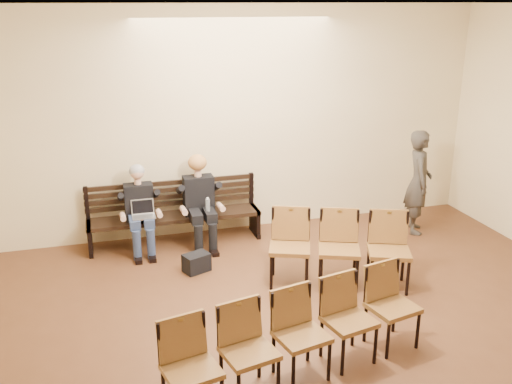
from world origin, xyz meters
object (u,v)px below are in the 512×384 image
seated_man (140,211)px  seated_woman (200,203)px  bag (196,263)px  laptop (144,218)px  water_bottle (208,213)px  chair_row_front (339,250)px  passerby (419,174)px  chair_row_back (302,336)px  bench (175,229)px

seated_man → seated_woman: seated_woman is taller
bag → laptop: bearing=129.5°
water_bottle → laptop: bearing=178.2°
seated_man → chair_row_front: seated_man is taller
passerby → laptop: bearing=109.3°
water_bottle → chair_row_front: 2.13m
seated_man → seated_woman: bearing=0.0°
bag → chair_row_front: (1.70, -0.91, 0.37)m
water_bottle → seated_woman: bearing=109.1°
passerby → chair_row_back: size_ratio=0.69×
chair_row_front → chair_row_back: (-1.13, -1.66, -0.05)m
bench → laptop: bearing=-147.4°
bag → chair_row_front: size_ratio=0.19×
bench → seated_woman: (0.37, -0.12, 0.42)m
bench → chair_row_front: 2.69m
water_bottle → passerby: (3.32, -0.26, 0.39)m
seated_woman → chair_row_front: 2.35m
seated_woman → bench: bearing=162.1°
bench → bag: size_ratio=7.58×
laptop → chair_row_front: (2.31, -1.65, -0.07)m
bag → bench: bearing=96.9°
laptop → passerby: bearing=7.7°
water_bottle → chair_row_back: size_ratio=0.08×
seated_woman → passerby: size_ratio=0.68×
chair_row_back → passerby: bearing=32.2°
water_bottle → passerby: passerby is taller
bench → passerby: 3.88m
seated_woman → bag: 1.10m
seated_woman → water_bottle: seated_woman is taller
seated_woman → chair_row_back: 3.52m
chair_row_front → bench: bearing=154.3°
chair_row_back → bag: bearing=90.1°
bench → chair_row_back: 3.69m
bench → chair_row_front: bearing=-47.0°
chair_row_front → water_bottle: bearing=151.7°
seated_man → chair_row_back: 3.71m
passerby → seated_woman: bearing=105.1°
seated_man → bag: 1.24m
water_bottle → bag: size_ratio=0.63×
seated_woman → water_bottle: (0.08, -0.22, -0.09)m
seated_man → laptop: size_ratio=3.80×
bench → laptop: size_ratio=7.99×
seated_man → laptop: seated_man is taller
bench → chair_row_front: size_ratio=1.46×
water_bottle → chair_row_back: 3.29m
water_bottle → bag: water_bottle is taller
chair_row_front → seated_woman: bearing=149.6°
bench → laptop: 0.67m
bench → chair_row_front: (1.82, -1.96, 0.27)m
bench → passerby: size_ratio=1.37×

